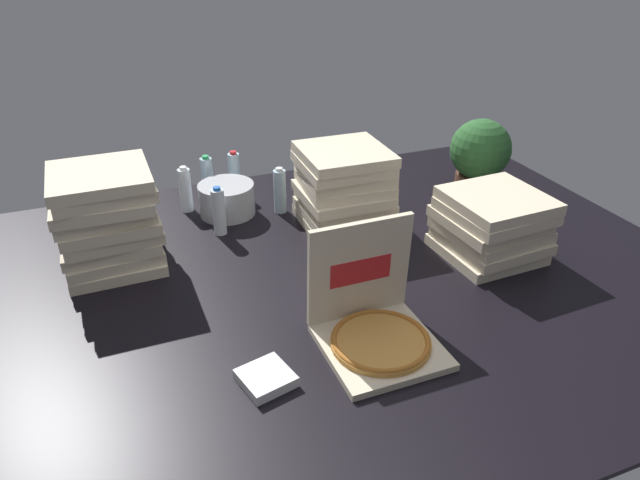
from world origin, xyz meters
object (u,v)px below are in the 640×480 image
water_bottle_2 (235,173)px  water_bottle_0 (186,190)px  open_pizza_box (374,322)px  potted_plant (480,156)px  pizza_stack_right_far (343,187)px  water_bottle_1 (207,178)px  water_bottle_3 (280,191)px  pizza_stack_left_mid (492,225)px  pizza_stack_right_mid (107,219)px  napkin_pile (266,378)px  water_bottle_4 (219,212)px  ice_bucket (227,199)px

water_bottle_2 → water_bottle_0: bearing=-157.3°
open_pizza_box → water_bottle_2: open_pizza_box is taller
open_pizza_box → potted_plant: potted_plant is taller
pizza_stack_right_far → water_bottle_1: 0.78m
water_bottle_0 → water_bottle_3: (0.44, -0.19, 0.00)m
pizza_stack_left_mid → water_bottle_0: size_ratio=1.82×
pizza_stack_right_mid → water_bottle_0: pizza_stack_right_mid is taller
water_bottle_1 → napkin_pile: bearing=-95.4°
open_pizza_box → napkin_pile: (-0.42, -0.06, -0.06)m
open_pizza_box → pizza_stack_right_far: size_ratio=0.96×
water_bottle_2 → pizza_stack_left_mid: bearing=-50.3°
water_bottle_2 → water_bottle_4: same height
pizza_stack_right_mid → water_bottle_4: 0.52m
water_bottle_0 → water_bottle_2: bearing=22.7°
pizza_stack_right_far → napkin_pile: size_ratio=2.76×
water_bottle_2 → water_bottle_4: size_ratio=1.00×
water_bottle_4 → potted_plant: (1.37, -0.11, 0.12)m
ice_bucket → water_bottle_1: bearing=102.0°
water_bottle_1 → water_bottle_4: 0.42m
pizza_stack_right_far → pizza_stack_right_mid: bearing=178.7°
ice_bucket → napkin_pile: 1.29m
pizza_stack_right_far → potted_plant: potted_plant is taller
water_bottle_4 → potted_plant: 1.38m
water_bottle_1 → water_bottle_3: size_ratio=1.00×
water_bottle_3 → water_bottle_0: bearing=156.4°
water_bottle_2 → napkin_pile: bearing=-101.0°
open_pizza_box → water_bottle_0: open_pizza_box is taller
water_bottle_0 → water_bottle_3: 0.48m
pizza_stack_right_mid → pizza_stack_right_far: bearing=-1.3°
pizza_stack_right_mid → water_bottle_0: 0.58m
water_bottle_1 → potted_plant: potted_plant is taller
ice_bucket → water_bottle_4: size_ratio=1.17×
potted_plant → pizza_stack_right_far: bearing=-179.1°
pizza_stack_right_far → water_bottle_4: bearing=168.0°
pizza_stack_left_mid → ice_bucket: 1.30m
water_bottle_2 → open_pizza_box: bearing=-84.8°
pizza_stack_right_mid → water_bottle_0: (0.40, 0.41, -0.10)m
water_bottle_2 → pizza_stack_right_mid: bearing=-142.3°
water_bottle_1 → pizza_stack_right_far: bearing=-44.6°
water_bottle_0 → water_bottle_1: 0.17m
pizza_stack_right_far → pizza_stack_right_mid: pizza_stack_right_mid is taller
pizza_stack_left_mid → napkin_pile: pizza_stack_left_mid is taller
pizza_stack_right_far → water_bottle_4: (-0.59, 0.13, -0.08)m
pizza_stack_left_mid → water_bottle_2: (-0.89, 1.07, -0.03)m
pizza_stack_right_far → pizza_stack_right_mid: size_ratio=1.01×
ice_bucket → water_bottle_4: 0.22m
potted_plant → napkin_pile: 1.77m
water_bottle_2 → water_bottle_3: (0.15, -0.31, 0.00)m
open_pizza_box → pizza_stack_right_mid: 1.23m
open_pizza_box → water_bottle_0: size_ratio=1.75×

